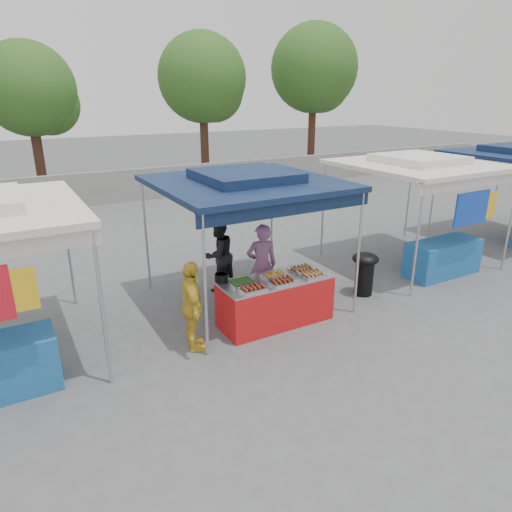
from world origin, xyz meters
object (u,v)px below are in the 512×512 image
customer_person (192,307)px  wok_burner (365,270)px  helper_man (219,255)px  vendor_woman (262,265)px  cooking_pot (221,278)px  vendor_table (275,301)px

customer_person → wok_burner: bearing=-74.6°
wok_burner → helper_man: helper_man is taller
vendor_woman → helper_man: 1.14m
cooking_pot → vendor_woman: (1.03, 0.40, -0.10)m
vendor_table → vendor_woman: vendor_woman is taller
cooking_pot → customer_person: bearing=-147.0°
vendor_woman → helper_man: (-0.40, 1.07, -0.05)m
cooking_pot → vendor_woman: vendor_woman is taller
vendor_table → customer_person: bearing=-175.7°
customer_person → helper_man: bearing=-23.8°
vendor_table → wok_burner: bearing=3.9°
helper_man → vendor_woman: bearing=93.1°
vendor_woman → customer_person: vendor_woman is taller
wok_burner → vendor_woman: size_ratio=0.55×
vendor_woman → helper_man: bearing=-53.5°
vendor_table → customer_person: 1.65m
wok_burner → helper_man: bearing=131.1°
vendor_table → cooking_pot: (-0.87, 0.36, 0.49)m
vendor_table → cooking_pot: cooking_pot is taller
cooking_pot → vendor_woman: size_ratio=0.14×
vendor_table → helper_man: helper_man is taller
vendor_table → helper_man: size_ratio=1.30×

